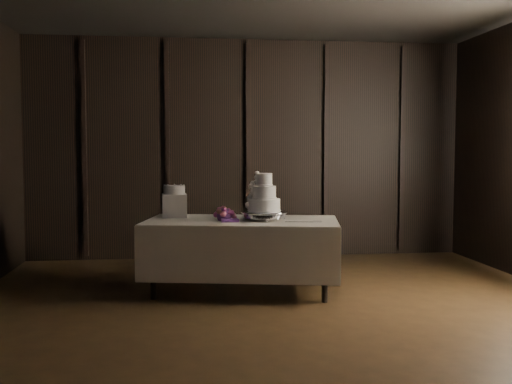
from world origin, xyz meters
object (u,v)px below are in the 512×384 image
object	(u,v)px
wedding_cake	(262,197)
small_cake	(174,190)
display_table	(242,252)
cake_stand	(264,216)
box_pedestal	(174,205)
bouquet	(224,215)

from	to	relation	value
wedding_cake	small_cake	xyz separation A→B (m)	(-0.90, 0.43, 0.05)
display_table	cake_stand	size ratio (longest dim) A/B	4.45
box_pedestal	small_cake	xyz separation A→B (m)	(0.00, 0.00, 0.17)
display_table	bouquet	world-z (taller)	bouquet
display_table	wedding_cake	xyz separation A→B (m)	(0.20, -0.07, 0.59)
cake_stand	small_cake	xyz separation A→B (m)	(-0.93, 0.41, 0.25)
box_pedestal	small_cake	bearing A→B (deg)	0.00
wedding_cake	box_pedestal	xyz separation A→B (m)	(-0.90, 0.43, -0.12)
box_pedestal	small_cake	world-z (taller)	small_cake
cake_stand	box_pedestal	size ratio (longest dim) A/B	1.86
wedding_cake	small_cake	distance (m)	1.00
small_cake	cake_stand	bearing A→B (deg)	-23.93
display_table	box_pedestal	xyz separation A→B (m)	(-0.70, 0.36, 0.47)
cake_stand	small_cake	world-z (taller)	small_cake
display_table	box_pedestal	size ratio (longest dim) A/B	8.28
cake_stand	wedding_cake	xyz separation A→B (m)	(-0.03, -0.02, 0.20)
cake_stand	box_pedestal	xyz separation A→B (m)	(-0.93, 0.41, 0.08)
wedding_cake	small_cake	world-z (taller)	wedding_cake
wedding_cake	box_pedestal	distance (m)	1.01
display_table	wedding_cake	bearing A→B (deg)	-8.26
cake_stand	wedding_cake	size ratio (longest dim) A/B	1.22
bouquet	small_cake	size ratio (longest dim) A/B	1.68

